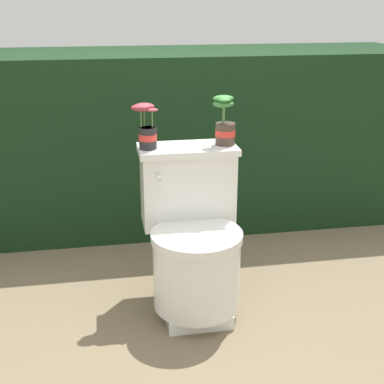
% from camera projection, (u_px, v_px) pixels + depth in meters
% --- Properties ---
extents(ground_plane, '(12.00, 12.00, 0.00)m').
position_uv_depth(ground_plane, '(194.00, 318.00, 2.51)').
color(ground_plane, '#75664C').
extents(hedge_backdrop, '(3.29, 0.81, 1.10)m').
position_uv_depth(hedge_backdrop, '(160.00, 138.00, 3.48)').
color(hedge_backdrop, black).
rests_on(hedge_backdrop, ground).
extents(toilet, '(0.46, 0.57, 0.76)m').
position_uv_depth(toilet, '(193.00, 240.00, 2.49)').
color(toilet, white).
rests_on(toilet, ground).
extents(potted_plant_left, '(0.12, 0.10, 0.21)m').
position_uv_depth(potted_plant_left, '(146.00, 127.00, 2.42)').
color(potted_plant_left, '#262628').
rests_on(potted_plant_left, toilet).
extents(potted_plant_midleft, '(0.11, 0.09, 0.23)m').
position_uv_depth(potted_plant_midleft, '(225.00, 124.00, 2.48)').
color(potted_plant_midleft, '#47382D').
rests_on(potted_plant_midleft, toilet).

